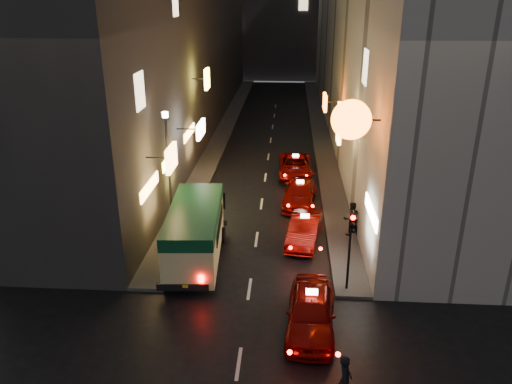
% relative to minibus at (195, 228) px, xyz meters
% --- Properties ---
extents(building_left, '(7.50, 52.00, 18.00)m').
position_rel_minibus_xyz_m(building_left, '(-5.40, 23.32, 7.33)').
color(building_left, '#32302E').
rests_on(building_left, ground).
extents(building_right, '(7.91, 52.00, 18.00)m').
position_rel_minibus_xyz_m(building_right, '(10.60, 23.32, 7.33)').
color(building_right, '#B0AAA1').
rests_on(building_right, ground).
extents(sidewalk_left, '(1.50, 52.00, 0.15)m').
position_rel_minibus_xyz_m(sidewalk_left, '(-1.65, 23.32, -1.60)').
color(sidewalk_left, '#44423F').
rests_on(sidewalk_left, ground).
extents(sidewalk_right, '(1.50, 52.00, 0.15)m').
position_rel_minibus_xyz_m(sidewalk_right, '(6.85, 23.32, -1.60)').
color(sidewalk_right, '#44423F').
rests_on(sidewalk_right, ground).
extents(minibus, '(2.57, 6.29, 2.65)m').
position_rel_minibus_xyz_m(minibus, '(0.00, 0.00, 0.00)').
color(minibus, '#F1E697').
rests_on(minibus, ground).
extents(taxi_near, '(2.54, 5.51, 1.88)m').
position_rel_minibus_xyz_m(taxi_near, '(5.03, -4.62, -0.82)').
color(taxi_near, '#710603').
rests_on(taxi_near, ground).
extents(taxi_second, '(2.67, 5.02, 1.69)m').
position_rel_minibus_xyz_m(taxi_second, '(4.95, 2.25, -0.91)').
color(taxi_second, '#710603').
rests_on(taxi_second, ground).
extents(taxi_third, '(2.43, 4.85, 1.65)m').
position_rel_minibus_xyz_m(taxi_third, '(4.80, 7.04, -0.93)').
color(taxi_third, '#710603').
rests_on(taxi_third, ground).
extents(taxi_far, '(2.02, 4.83, 1.70)m').
position_rel_minibus_xyz_m(taxi_far, '(4.58, 11.85, -0.91)').
color(taxi_far, '#710603').
rests_on(taxi_far, ground).
extents(pedestrian_crossing, '(0.44, 0.65, 1.90)m').
position_rel_minibus_xyz_m(pedestrian_crossing, '(5.90, -8.12, -0.72)').
color(pedestrian_crossing, black).
rests_on(pedestrian_crossing, ground).
extents(pedestrian_sidewalk, '(0.86, 0.68, 1.97)m').
position_rel_minibus_xyz_m(pedestrian_sidewalk, '(7.27, 2.88, -0.54)').
color(pedestrian_sidewalk, black).
rests_on(pedestrian_sidewalk, sidewalk_right).
extents(traffic_light, '(0.26, 0.43, 3.50)m').
position_rel_minibus_xyz_m(traffic_light, '(6.60, -2.21, 1.01)').
color(traffic_light, black).
rests_on(traffic_light, sidewalk_right).
extents(lamp_post, '(0.28, 0.28, 6.22)m').
position_rel_minibus_xyz_m(lamp_post, '(-1.60, 2.32, 2.05)').
color(lamp_post, black).
rests_on(lamp_post, sidewalk_left).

